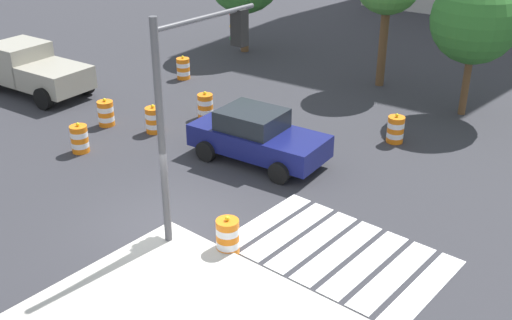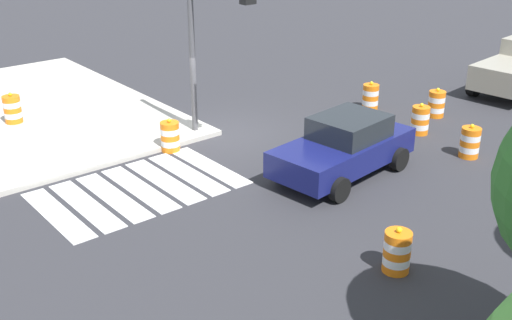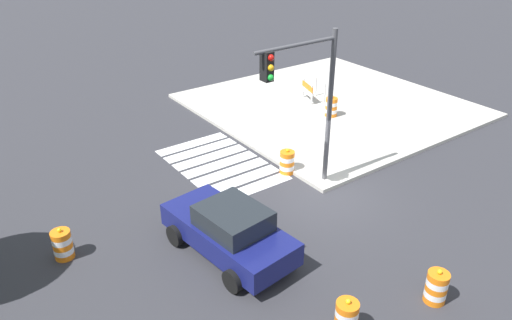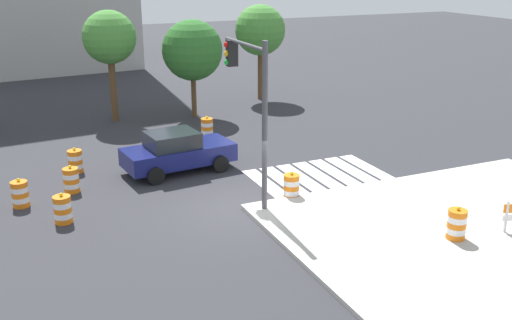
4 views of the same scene
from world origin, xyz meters
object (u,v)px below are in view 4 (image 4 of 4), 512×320
Objects in this scene: traffic_barrel_median_near at (63,209)px; street_tree_streetside_mid at (109,38)px; traffic_light_pole at (250,90)px; traffic_barrel_opposite_curb at (71,180)px; street_tree_streetside_near at (260,30)px; sports_car at (177,151)px; traffic_barrel_far_curb at (291,187)px; traffic_barrel_crosswalk_end at (20,194)px; street_tree_streetside_far at (192,50)px; traffic_barrel_median_far at (75,161)px; traffic_barrel_on_sidewalk at (457,224)px; traffic_barrel_lane_center at (207,128)px.

street_tree_streetside_mid is (4.06, 12.05, 3.79)m from traffic_barrel_median_near.
traffic_barrel_median_near is at bearing 173.31° from traffic_light_pole.
traffic_barrel_opposite_curb is 17.00m from street_tree_streetside_near.
traffic_barrel_median_near is at bearing -145.83° from sports_car.
street_tree_streetside_mid is at bearing 104.74° from traffic_barrel_far_curb.
sports_car reaches higher than traffic_barrel_crosswalk_end.
traffic_light_pole reaches higher than street_tree_streetside_far.
traffic_barrel_median_far is at bearing -143.34° from street_tree_streetside_near.
street_tree_streetside_far is at bearing 54.07° from traffic_barrel_median_near.
traffic_light_pole reaches higher than traffic_barrel_on_sidewalk.
traffic_light_pole is at bearing 127.84° from traffic_barrel_on_sidewalk.
sports_car is at bearing -85.48° from street_tree_streetside_mid.
traffic_barrel_opposite_curb is at bearing -171.58° from sports_car.
street_tree_streetside_near reaches higher than traffic_barrel_crosswalk_end.
traffic_light_pole is at bearing -99.08° from street_tree_streetside_far.
street_tree_streetside_near is (8.28, 10.41, 3.23)m from sports_car.
traffic_barrel_median_far is at bearing 77.52° from traffic_barrel_median_near.
sports_car is 4.39× the size of traffic_barrel_median_far.
traffic_barrel_median_near is at bearing -59.29° from traffic_barrel_crosswalk_end.
traffic_barrel_lane_center is 5.00m from street_tree_streetside_far.
traffic_barrel_far_curb is 5.78m from traffic_barrel_on_sidewalk.
traffic_barrel_median_far is at bearing 78.35° from traffic_barrel_opposite_curb.
street_tree_streetside_mid is at bearing 62.71° from traffic_barrel_crosswalk_end.
traffic_barrel_far_curb is 0.18× the size of street_tree_streetside_mid.
traffic_barrel_far_curb is 1.00× the size of traffic_barrel_lane_center.
street_tree_streetside_far is at bearing 80.92° from traffic_light_pole.
traffic_barrel_far_curb and traffic_barrel_lane_center have the same top height.
traffic_barrel_median_far is 0.18× the size of street_tree_streetside_near.
traffic_barrel_lane_center and traffic_barrel_opposite_curb have the same top height.
traffic_barrel_median_far is at bearing 51.64° from traffic_barrel_crosswalk_end.
traffic_barrel_median_near is 0.20× the size of street_tree_streetside_far.
street_tree_streetside_near reaches higher than sports_car.
traffic_barrel_far_curb is at bearing -75.26° from street_tree_streetside_mid.
street_tree_streetside_near is at bearing 46.31° from traffic_barrel_median_near.
street_tree_streetside_mid is at bearing -169.94° from street_tree_streetside_near.
sports_car is 4.39× the size of traffic_barrel_on_sidewalk.
traffic_barrel_median_near is 1.00× the size of traffic_barrel_opposite_curb.
traffic_barrel_far_curb is at bearing -42.25° from traffic_barrel_median_far.
traffic_barrel_opposite_curb is 11.73m from street_tree_streetside_far.
street_tree_streetside_near is (11.99, 8.92, 3.59)m from traffic_barrel_median_far.
traffic_barrel_far_curb is 1.00× the size of traffic_barrel_opposite_curb.
traffic_light_pole reaches higher than traffic_barrel_opposite_curb.
traffic_barrel_lane_center is 0.18× the size of street_tree_streetside_near.
traffic_barrel_on_sidewalk is 0.18× the size of street_tree_streetside_mid.
street_tree_streetside_mid reaches higher than street_tree_streetside_far.
sports_car is 0.81× the size of traffic_light_pole.
traffic_barrel_lane_center is 6.97m from street_tree_streetside_mid.
traffic_barrel_opposite_curb is at bearing 20.90° from traffic_barrel_crosswalk_end.
traffic_barrel_crosswalk_end is 13.38m from street_tree_streetside_far.
traffic_barrel_far_curb is 1.00× the size of traffic_barrel_on_sidewalk.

